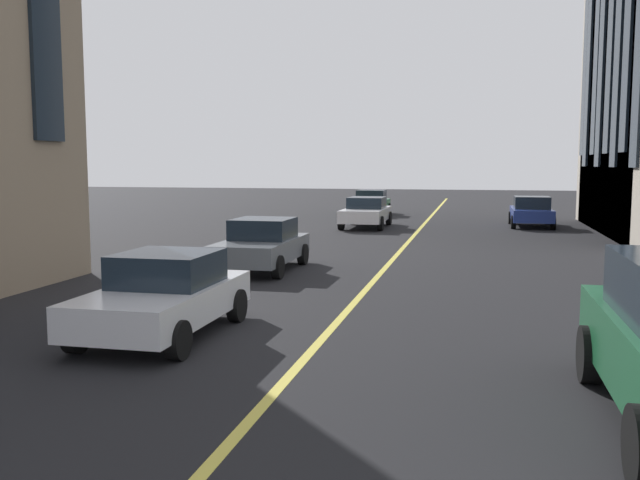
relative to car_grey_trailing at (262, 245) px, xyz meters
name	(u,v)px	position (x,y,z in m)	size (l,w,h in m)	color
lane_centre_line	(382,271)	(0.50, -3.24, -0.70)	(80.00, 0.16, 0.01)	#D8C64C
car_grey_trailing	(262,245)	(0.00, 0.00, 0.00)	(3.90, 1.89, 1.40)	slate
car_green_mid	(371,202)	(21.03, 0.17, 0.00)	(3.90, 1.89, 1.40)	#1E6038
car_white_oncoming	(366,212)	(13.24, -0.78, 0.00)	(4.40, 1.95, 1.37)	silver
car_white_parked_a	(165,295)	(-7.29, -0.59, 0.00)	(3.90, 1.89, 1.40)	silver
car_blue_parked_b	(531,212)	(15.21, -8.14, 0.00)	(3.90, 1.89, 1.40)	navy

